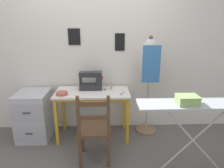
{
  "coord_description": "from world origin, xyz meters",
  "views": [
    {
      "loc": [
        0.2,
        -2.5,
        1.68
      ],
      "look_at": [
        0.29,
        0.25,
        0.85
      ],
      "focal_mm": 32.0,
      "sensor_mm": 36.0,
      "label": 1
    }
  ],
  "objects_px": {
    "thread_spool_mid_table": "(108,89)",
    "dress_form": "(149,66)",
    "sewing_machine": "(92,81)",
    "fabric_bowl": "(62,93)",
    "thread_spool_far_edge": "(111,88)",
    "storage_box": "(187,100)",
    "ironing_board": "(197,107)",
    "filing_cabinet": "(34,115)",
    "thread_spool_near_machine": "(105,89)",
    "scissors": "(122,94)",
    "wooden_chair": "(94,130)"
  },
  "relations": [
    {
      "from": "dress_form",
      "to": "ironing_board",
      "type": "distance_m",
      "value": 1.04
    },
    {
      "from": "scissors",
      "to": "storage_box",
      "type": "distance_m",
      "value": 1.0
    },
    {
      "from": "thread_spool_near_machine",
      "to": "storage_box",
      "type": "distance_m",
      "value": 1.27
    },
    {
      "from": "fabric_bowl",
      "to": "thread_spool_near_machine",
      "type": "distance_m",
      "value": 0.63
    },
    {
      "from": "sewing_machine",
      "to": "dress_form",
      "type": "bearing_deg",
      "value": 0.13
    },
    {
      "from": "thread_spool_mid_table",
      "to": "dress_form",
      "type": "bearing_deg",
      "value": 3.75
    },
    {
      "from": "thread_spool_far_edge",
      "to": "dress_form",
      "type": "relative_size",
      "value": 0.03
    },
    {
      "from": "wooden_chair",
      "to": "storage_box",
      "type": "bearing_deg",
      "value": -16.35
    },
    {
      "from": "sewing_machine",
      "to": "ironing_board",
      "type": "height_order",
      "value": "sewing_machine"
    },
    {
      "from": "sewing_machine",
      "to": "thread_spool_near_machine",
      "type": "xyz_separation_m",
      "value": [
        0.19,
        -0.07,
        -0.11
      ]
    },
    {
      "from": "thread_spool_far_edge",
      "to": "thread_spool_near_machine",
      "type": "bearing_deg",
      "value": -152.94
    },
    {
      "from": "thread_spool_near_machine",
      "to": "storage_box",
      "type": "xyz_separation_m",
      "value": [
        0.86,
        -0.93,
        0.18
      ]
    },
    {
      "from": "sewing_machine",
      "to": "fabric_bowl",
      "type": "bearing_deg",
      "value": -149.4
    },
    {
      "from": "thread_spool_near_machine",
      "to": "filing_cabinet",
      "type": "distance_m",
      "value": 1.14
    },
    {
      "from": "fabric_bowl",
      "to": "storage_box",
      "type": "distance_m",
      "value": 1.65
    },
    {
      "from": "dress_form",
      "to": "wooden_chair",
      "type": "bearing_deg",
      "value": -138.52
    },
    {
      "from": "filing_cabinet",
      "to": "dress_form",
      "type": "relative_size",
      "value": 0.47
    },
    {
      "from": "scissors",
      "to": "ironing_board",
      "type": "relative_size",
      "value": 0.1
    },
    {
      "from": "thread_spool_far_edge",
      "to": "storage_box",
      "type": "relative_size",
      "value": 0.19
    },
    {
      "from": "thread_spool_near_machine",
      "to": "fabric_bowl",
      "type": "bearing_deg",
      "value": -163.6
    },
    {
      "from": "scissors",
      "to": "thread_spool_far_edge",
      "type": "bearing_deg",
      "value": 124.91
    },
    {
      "from": "filing_cabinet",
      "to": "thread_spool_near_machine",
      "type": "bearing_deg",
      "value": 1.62
    },
    {
      "from": "sewing_machine",
      "to": "thread_spool_near_machine",
      "type": "bearing_deg",
      "value": -18.7
    },
    {
      "from": "filing_cabinet",
      "to": "ironing_board",
      "type": "distance_m",
      "value": 2.28
    },
    {
      "from": "sewing_machine",
      "to": "thread_spool_mid_table",
      "type": "bearing_deg",
      "value": -8.86
    },
    {
      "from": "scissors",
      "to": "thread_spool_near_machine",
      "type": "bearing_deg",
      "value": 147.07
    },
    {
      "from": "wooden_chair",
      "to": "storage_box",
      "type": "relative_size",
      "value": 4.18
    },
    {
      "from": "wooden_chair",
      "to": "thread_spool_mid_table",
      "type": "bearing_deg",
      "value": 74.48
    },
    {
      "from": "thread_spool_mid_table",
      "to": "wooden_chair",
      "type": "bearing_deg",
      "value": -105.52
    },
    {
      "from": "thread_spool_mid_table",
      "to": "ironing_board",
      "type": "height_order",
      "value": "ironing_board"
    },
    {
      "from": "sewing_machine",
      "to": "scissors",
      "type": "bearing_deg",
      "value": -27.06
    },
    {
      "from": "thread_spool_near_machine",
      "to": "thread_spool_mid_table",
      "type": "distance_m",
      "value": 0.06
    },
    {
      "from": "dress_form",
      "to": "storage_box",
      "type": "xyz_separation_m",
      "value": [
        0.19,
        -0.99,
        -0.15
      ]
    },
    {
      "from": "dress_form",
      "to": "ironing_board",
      "type": "bearing_deg",
      "value": -71.26
    },
    {
      "from": "filing_cabinet",
      "to": "storage_box",
      "type": "height_order",
      "value": "storage_box"
    },
    {
      "from": "filing_cabinet",
      "to": "sewing_machine",
      "type": "bearing_deg",
      "value": 6.18
    },
    {
      "from": "sewing_machine",
      "to": "scissors",
      "type": "relative_size",
      "value": 2.73
    },
    {
      "from": "thread_spool_far_edge",
      "to": "filing_cabinet",
      "type": "distance_m",
      "value": 1.24
    },
    {
      "from": "thread_spool_far_edge",
      "to": "sewing_machine",
      "type": "bearing_deg",
      "value": 177.03
    },
    {
      "from": "dress_form",
      "to": "fabric_bowl",
      "type": "bearing_deg",
      "value": -169.09
    },
    {
      "from": "dress_form",
      "to": "ironing_board",
      "type": "height_order",
      "value": "dress_form"
    },
    {
      "from": "thread_spool_near_machine",
      "to": "dress_form",
      "type": "distance_m",
      "value": 0.74
    },
    {
      "from": "thread_spool_far_edge",
      "to": "ironing_board",
      "type": "distance_m",
      "value": 1.3
    },
    {
      "from": "fabric_bowl",
      "to": "thread_spool_mid_table",
      "type": "relative_size",
      "value": 4.18
    },
    {
      "from": "fabric_bowl",
      "to": "filing_cabinet",
      "type": "xyz_separation_m",
      "value": [
        -0.47,
        0.15,
        -0.39
      ]
    },
    {
      "from": "scissors",
      "to": "filing_cabinet",
      "type": "distance_m",
      "value": 1.37
    },
    {
      "from": "sewing_machine",
      "to": "wooden_chair",
      "type": "bearing_deg",
      "value": -85.02
    },
    {
      "from": "thread_spool_near_machine",
      "to": "wooden_chair",
      "type": "xyz_separation_m",
      "value": [
        -0.13,
        -0.64,
        -0.31
      ]
    },
    {
      "from": "thread_spool_far_edge",
      "to": "wooden_chair",
      "type": "bearing_deg",
      "value": -108.45
    },
    {
      "from": "wooden_chair",
      "to": "dress_form",
      "type": "xyz_separation_m",
      "value": [
        0.79,
        0.7,
        0.64
      ]
    }
  ]
}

